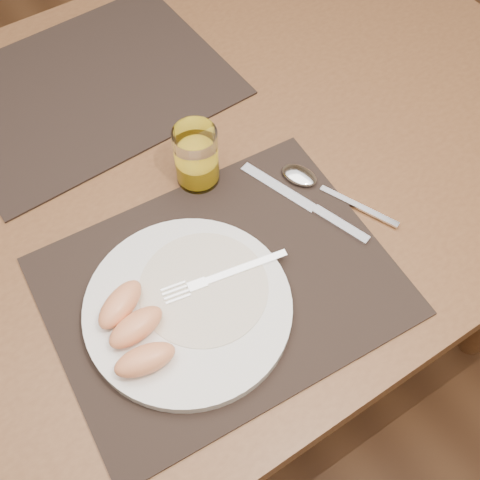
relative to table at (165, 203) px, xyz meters
name	(u,v)px	position (x,y,z in m)	size (l,w,h in m)	color
ground	(192,355)	(0.00, 0.00, -0.67)	(5.00, 5.00, 0.00)	brown
table	(165,203)	(0.00, 0.00, 0.00)	(1.40, 0.90, 0.75)	brown
placemat_near	(221,286)	(-0.03, -0.22, 0.09)	(0.45, 0.35, 0.00)	black
placemat_far	(87,88)	(-0.01, 0.22, 0.09)	(0.45, 0.35, 0.00)	black
plate	(188,308)	(-0.08, -0.23, 0.10)	(0.27, 0.27, 0.02)	white
plate_dressing	(203,288)	(-0.05, -0.22, 0.10)	(0.17, 0.17, 0.00)	white
fork	(215,279)	(-0.03, -0.22, 0.11)	(0.17, 0.05, 0.00)	silver
knife	(314,209)	(0.15, -0.19, 0.09)	(0.08, 0.21, 0.01)	silver
spoon	(308,180)	(0.17, -0.14, 0.09)	(0.10, 0.18, 0.01)	silver
juice_glass	(197,159)	(0.04, -0.05, 0.13)	(0.06, 0.06, 0.10)	white
grapefruit_wedges	(133,330)	(-0.16, -0.23, 0.12)	(0.09, 0.14, 0.03)	#F39A63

